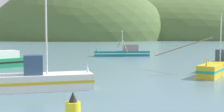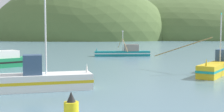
# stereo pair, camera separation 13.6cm
# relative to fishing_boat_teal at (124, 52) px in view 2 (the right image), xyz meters

# --- Properties ---
(hill_far_right) EXTENTS (149.97, 119.97, 90.81)m
(hill_far_right) POSITION_rel_fishing_boat_teal_xyz_m (-69.39, 167.52, -0.74)
(hill_far_right) COLOR #516B38
(hill_far_right) RESTS_ON ground
(hill_far_left) EXTENTS (186.32, 149.05, 76.64)m
(hill_far_left) POSITION_rel_fishing_boat_teal_xyz_m (15.92, 216.14, -0.74)
(hill_far_left) COLOR #516B38
(hill_far_left) RESTS_ON ground
(fishing_boat_teal) EXTENTS (10.55, 15.33, 4.83)m
(fishing_boat_teal) POSITION_rel_fishing_boat_teal_xyz_m (0.00, 0.00, 0.00)
(fishing_boat_teal) COLOR #147F84
(fishing_boat_teal) RESTS_ON ground
(fishing_boat_yellow) EXTENTS (13.98, 10.87, 6.31)m
(fishing_boat_yellow) POSITION_rel_fishing_boat_teal_xyz_m (14.42, -21.20, 0.07)
(fishing_boat_yellow) COLOR gold
(fishing_boat_yellow) RESTS_ON ground
(fishing_boat_white) EXTENTS (7.10, 5.24, 6.91)m
(fishing_boat_white) POSITION_rel_fishing_boat_teal_xyz_m (0.59, -34.00, 0.02)
(fishing_boat_white) COLOR white
(fishing_boat_white) RESTS_ON ground
(channel_buoy) EXTENTS (0.70, 0.70, 1.33)m
(channel_buoy) POSITION_rel_fishing_boat_teal_xyz_m (5.29, -40.43, -0.20)
(channel_buoy) COLOR yellow
(channel_buoy) RESTS_ON ground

